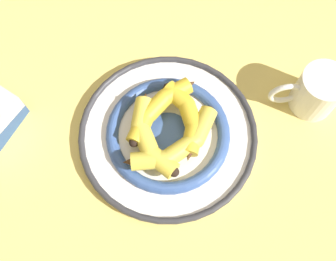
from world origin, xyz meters
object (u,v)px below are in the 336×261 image
object	(u,v)px
banana_a	(149,137)
banana_d	(158,108)
decorative_bowl	(168,134)
banana_c	(187,119)
banana_b	(177,146)
coffee_mug	(316,91)

from	to	relation	value
banana_a	banana_d	world-z (taller)	same
decorative_bowl	banana_d	bearing A→B (deg)	-105.54
banana_c	decorative_bowl	bearing A→B (deg)	101.19
banana_b	banana_c	bearing A→B (deg)	34.48
banana_a	banana_b	xyz separation A→B (m)	(-0.03, 0.05, -0.00)
decorative_bowl	coffee_mug	world-z (taller)	coffee_mug
banana_d	coffee_mug	xyz separation A→B (m)	(-0.27, 0.17, 0.00)
banana_b	banana_a	bearing A→B (deg)	125.61
banana_d	banana_c	bearing A→B (deg)	108.34
banana_c	banana_d	bearing A→B (deg)	51.28
banana_a	coffee_mug	xyz separation A→B (m)	(-0.32, 0.14, -0.00)
decorative_bowl	coffee_mug	size ratio (longest dim) A/B	2.74
banana_b	banana_c	world-z (taller)	same
banana_b	banana_d	bearing A→B (deg)	78.68
banana_b	banana_c	size ratio (longest dim) A/B	1.31
banana_c	banana_d	xyz separation A→B (m)	(0.03, -0.05, -0.00)
decorative_bowl	banana_d	size ratio (longest dim) A/B	1.92
banana_d	decorative_bowl	bearing A→B (deg)	64.54
banana_d	coffee_mug	bearing A→B (deg)	137.33
decorative_bowl	banana_b	xyz separation A→B (m)	(0.01, 0.04, 0.03)
banana_a	banana_b	world-z (taller)	same
decorative_bowl	banana_b	size ratio (longest dim) A/B	1.69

